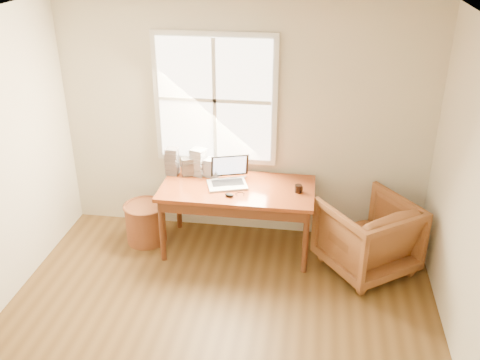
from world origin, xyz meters
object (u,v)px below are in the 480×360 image
object	(u,v)px
cd_stack_a	(198,162)
armchair	(367,236)
coffee_mug	(298,189)
wicker_stool	(146,223)
desk	(237,189)
laptop	(227,173)

from	to	relation	value
cd_stack_a	armchair	bearing A→B (deg)	-12.52
coffee_mug	cd_stack_a	bearing A→B (deg)	-168.74
wicker_stool	coffee_mug	distance (m)	1.76
cd_stack_a	wicker_stool	bearing A→B (deg)	-157.67
desk	laptop	size ratio (longest dim) A/B	3.99
laptop	cd_stack_a	xyz separation A→B (m)	(-0.35, 0.23, 0.00)
desk	wicker_stool	bearing A→B (deg)	-180.00
laptop	coffee_mug	xyz separation A→B (m)	(0.74, -0.04, -0.10)
laptop	desk	bearing A→B (deg)	-22.99
wicker_stool	cd_stack_a	xyz separation A→B (m)	(0.57, 0.23, 0.68)
armchair	cd_stack_a	bearing A→B (deg)	-48.75
wicker_stool	coffee_mug	world-z (taller)	coffee_mug
desk	wicker_stool	size ratio (longest dim) A/B	3.64
wicker_stool	coffee_mug	size ratio (longest dim) A/B	5.38
laptop	cd_stack_a	size ratio (longest dim) A/B	1.36
desk	armchair	world-z (taller)	armchair
wicker_stool	laptop	world-z (taller)	laptop
desk	coffee_mug	bearing A→B (deg)	-2.69
desk	wicker_stool	world-z (taller)	desk
armchair	wicker_stool	bearing A→B (deg)	-40.29
wicker_stool	cd_stack_a	size ratio (longest dim) A/B	1.49
desk	armchair	size ratio (longest dim) A/B	1.91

